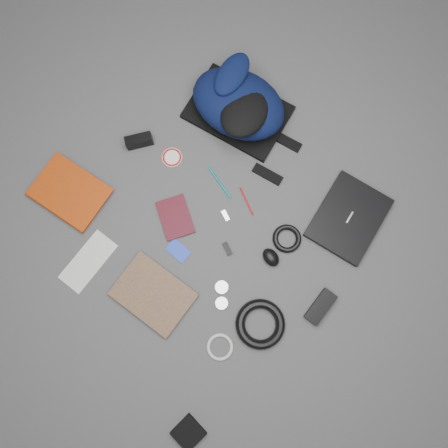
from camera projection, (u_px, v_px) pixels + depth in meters
ground at (224, 225)px, 1.74m from camera, size 4.00×4.00×0.00m
backpack at (238, 104)px, 1.74m from camera, size 0.43×0.51×0.18m
laptop at (349, 218)px, 1.73m from camera, size 0.37×0.33×0.03m
textbook_red at (54, 214)px, 1.73m from camera, size 0.29×0.34×0.03m
comic_book at (136, 317)px, 1.66m from camera, size 0.27×0.33×0.02m
envelope at (88, 261)px, 1.71m from camera, size 0.26×0.16×0.00m
dvd_case at (175, 217)px, 1.74m from camera, size 0.17×0.20×0.01m
compact_camera at (139, 141)px, 1.77m from camera, size 0.11×0.08×0.06m
sticker_disc at (172, 157)px, 1.79m from camera, size 0.09×0.09×0.00m
pen_teal at (220, 183)px, 1.77m from camera, size 0.02×0.16×0.01m
pen_red at (246, 201)px, 1.75m from camera, size 0.04×0.12×0.01m
id_badge at (178, 251)px, 1.72m from camera, size 0.07×0.10×0.00m
usb_black at (227, 249)px, 1.72m from camera, size 0.03×0.06×0.01m
usb_silver at (225, 216)px, 1.74m from camera, size 0.03×0.05×0.01m
mouse at (271, 257)px, 1.70m from camera, size 0.06×0.08×0.04m
headphone_left at (222, 287)px, 1.69m from camera, size 0.07×0.07×0.01m
headphone_right at (222, 303)px, 1.68m from camera, size 0.06×0.06×0.01m
cable_coil at (287, 239)px, 1.72m from camera, size 0.15×0.15×0.02m
power_brick at (320, 307)px, 1.67m from camera, size 0.15×0.09×0.03m
power_cord_coil at (260, 324)px, 1.65m from camera, size 0.25×0.25×0.04m
pouch at (188, 433)px, 1.59m from camera, size 0.10×0.10×0.02m
white_cable_coil at (220, 347)px, 1.65m from camera, size 0.13×0.13×0.01m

